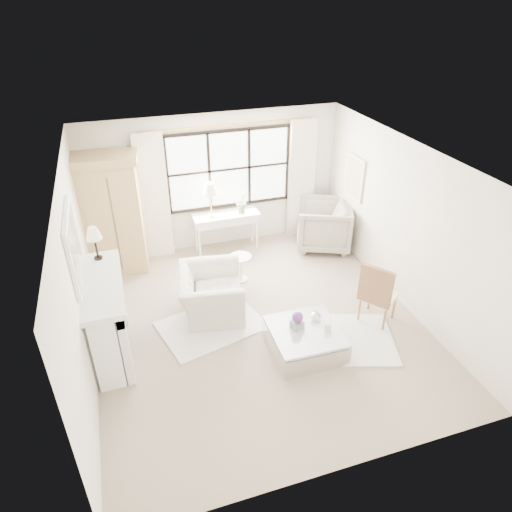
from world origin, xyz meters
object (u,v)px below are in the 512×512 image
object	(u,v)px
armoire	(113,214)
coffee_table	(305,340)
club_armchair	(211,293)
console_table	(227,232)

from	to	relation	value
armoire	coffee_table	xyz separation A→B (m)	(2.43, -3.19, -0.96)
club_armchair	coffee_table	bearing A→B (deg)	-130.15
console_table	club_armchair	bearing A→B (deg)	-112.02
console_table	club_armchair	world-z (taller)	console_table
console_table	club_armchair	size ratio (longest dim) A/B	1.13
console_table	coffee_table	distance (m)	3.28
console_table	coffee_table	bearing A→B (deg)	-84.52
armoire	console_table	world-z (taller)	armoire
console_table	club_armchair	xyz separation A→B (m)	(-0.77, -1.93, -0.03)
console_table	club_armchair	distance (m)	2.08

